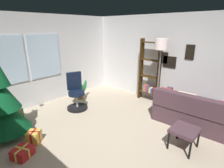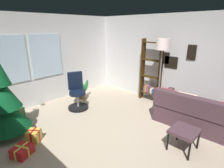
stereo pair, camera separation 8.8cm
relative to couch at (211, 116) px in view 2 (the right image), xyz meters
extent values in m
cube|color=tan|center=(-1.87, 1.07, -0.34)|extent=(4.93, 5.84, 0.10)
cube|color=silver|center=(-1.87, 4.04, 0.97)|extent=(4.93, 0.10, 2.52)
cube|color=silver|center=(-2.73, 3.98, 1.10)|extent=(0.90, 0.03, 1.20)
cube|color=silver|center=(-1.74, 3.98, 1.10)|extent=(0.90, 0.03, 1.20)
cube|color=silver|center=(0.65, 1.07, 0.97)|extent=(0.10, 5.84, 2.52)
cube|color=black|center=(0.59, 1.51, 1.04)|extent=(0.02, 0.21, 0.32)
cube|color=black|center=(0.59, 1.34, 0.94)|extent=(0.02, 0.38, 0.32)
cube|color=black|center=(0.59, 0.82, 1.27)|extent=(0.02, 0.22, 0.38)
cube|color=#473038|center=(-0.11, 0.10, -0.08)|extent=(0.99, 2.12, 0.42)
cube|color=#473038|center=(-0.47, 0.09, 0.32)|extent=(0.31, 2.09, 0.38)
cube|color=#473038|center=(-0.16, 1.07, 0.23)|extent=(0.89, 0.19, 0.20)
cube|color=beige|center=(-0.37, 0.45, 0.30)|extent=(0.19, 0.41, 0.41)
cube|color=#963430|center=(-0.39, 0.84, 0.30)|extent=(0.22, 0.42, 0.41)
cube|color=#473038|center=(-1.17, 0.13, 0.09)|extent=(0.49, 0.45, 0.06)
cylinder|color=black|center=(-1.38, -0.07, -0.11)|extent=(0.04, 0.04, 0.35)
cylinder|color=black|center=(-0.95, -0.07, -0.11)|extent=(0.04, 0.04, 0.35)
cylinder|color=black|center=(-1.38, 0.33, -0.11)|extent=(0.04, 0.04, 0.35)
cylinder|color=black|center=(-0.95, 0.33, -0.11)|extent=(0.04, 0.04, 0.35)
cylinder|color=#4C331E|center=(-3.24, 2.94, -0.21)|extent=(0.12, 0.12, 0.16)
cone|color=#0A4521|center=(-3.24, 2.94, 0.19)|extent=(0.91, 0.91, 0.64)
cone|color=#0A4521|center=(-3.24, 2.94, 0.66)|extent=(0.65, 0.65, 0.64)
sphere|color=red|center=(-3.13, 3.11, 0.89)|extent=(0.06, 0.06, 0.06)
cube|color=red|center=(-3.29, 2.10, -0.20)|extent=(0.40, 0.39, 0.17)
cube|color=#EAD84C|center=(-3.29, 2.10, -0.20)|extent=(0.30, 0.17, 0.18)
cube|color=#EAD84C|center=(-3.29, 2.10, -0.20)|extent=(0.16, 0.28, 0.18)
cube|color=#1E722D|center=(-2.84, 3.57, -0.16)|extent=(0.31, 0.31, 0.25)
cube|color=red|center=(-2.84, 3.57, -0.16)|extent=(0.17, 0.20, 0.26)
cube|color=red|center=(-2.84, 3.57, -0.16)|extent=(0.20, 0.17, 0.26)
cube|color=gold|center=(-2.98, 2.33, -0.16)|extent=(0.31, 0.31, 0.25)
cube|color=#B21919|center=(-2.98, 2.33, -0.16)|extent=(0.17, 0.20, 0.26)
cube|color=#B21919|center=(-2.98, 2.33, -0.16)|extent=(0.20, 0.18, 0.26)
cylinder|color=black|center=(-1.49, 2.94, -0.26)|extent=(0.56, 0.56, 0.06)
cylinder|color=#B2B2B7|center=(-1.49, 2.94, -0.03)|extent=(0.05, 0.05, 0.40)
cylinder|color=black|center=(-1.49, 2.94, 0.17)|extent=(0.44, 0.44, 0.09)
cube|color=black|center=(-1.41, 3.12, 0.47)|extent=(0.40, 0.24, 0.50)
cube|color=#36220A|center=(0.38, 1.54, 0.64)|extent=(0.18, 0.04, 1.86)
cube|color=#36220A|center=(0.38, 2.14, 0.64)|extent=(0.18, 0.04, 1.86)
cube|color=#36220A|center=(0.38, 1.84, -0.04)|extent=(0.18, 0.56, 0.02)
cube|color=#36220A|center=(0.38, 1.84, 0.46)|extent=(0.18, 0.56, 0.02)
cube|color=#36220A|center=(0.38, 1.84, 0.96)|extent=(0.18, 0.56, 0.02)
cube|color=#36220A|center=(0.38, 1.84, 1.47)|extent=(0.18, 0.56, 0.02)
cube|color=maroon|center=(0.40, 1.63, 0.07)|extent=(0.14, 0.06, 0.20)
cube|color=#2A4986|center=(0.39, 1.69, 0.05)|extent=(0.16, 0.04, 0.15)
cube|color=beige|center=(0.38, 1.75, 0.05)|extent=(0.17, 0.06, 0.15)
cube|color=#3E7139|center=(0.40, 1.80, 0.06)|extent=(0.14, 0.04, 0.16)
cube|color=#843B74|center=(0.39, 1.88, 0.08)|extent=(0.15, 0.07, 0.21)
cube|color=#B6792F|center=(0.38, 1.94, 0.08)|extent=(0.17, 0.05, 0.21)
cube|color=#42444F|center=(0.39, 2.00, 0.05)|extent=(0.15, 0.06, 0.16)
cylinder|color=slate|center=(0.10, 1.39, -0.27)|extent=(0.28, 0.28, 0.03)
cylinder|color=slate|center=(0.10, 1.39, 0.53)|extent=(0.03, 0.03, 1.59)
cylinder|color=white|center=(0.10, 1.39, 1.47)|extent=(0.33, 0.33, 0.28)
cylinder|color=#936039|center=(-0.97, 3.50, -0.20)|extent=(0.23, 0.23, 0.19)
ellipsoid|color=#226833|center=(-0.87, 3.49, 0.05)|extent=(0.19, 0.11, 0.33)
ellipsoid|color=#226833|center=(-1.03, 3.42, 0.11)|extent=(0.18, 0.21, 0.44)
ellipsoid|color=#226833|center=(-0.79, 3.45, 0.09)|extent=(0.21, 0.17, 0.41)
camera|label=1|loc=(-4.11, -0.77, 1.89)|focal=28.21mm
camera|label=2|loc=(-4.05, -0.84, 1.89)|focal=28.21mm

